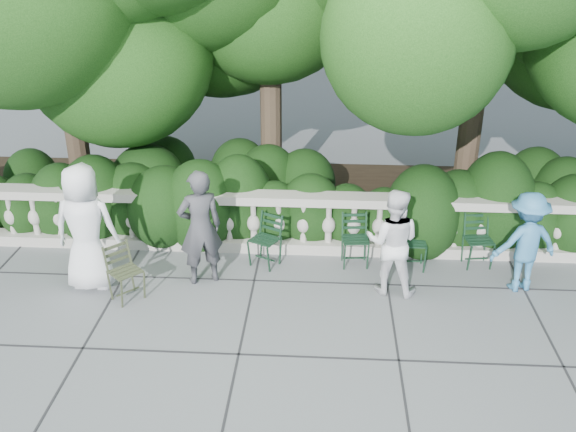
# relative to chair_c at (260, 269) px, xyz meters

# --- Properties ---
(ground) EXTENTS (90.00, 90.00, 0.00)m
(ground) POSITION_rel_chair_c_xyz_m (0.45, -1.16, 0.00)
(ground) COLOR #575B60
(ground) RESTS_ON ground
(balustrade) EXTENTS (12.00, 0.44, 1.00)m
(balustrade) POSITION_rel_chair_c_xyz_m (0.45, 0.64, 0.49)
(balustrade) COLOR #9E998E
(balustrade) RESTS_ON ground
(shrub_hedge) EXTENTS (15.00, 2.60, 1.70)m
(shrub_hedge) POSITION_rel_chair_c_xyz_m (0.45, 1.84, 0.00)
(shrub_hedge) COLOR black
(shrub_hedge) RESTS_ON ground
(chair_c) EXTENTS (0.61, 0.63, 0.84)m
(chair_c) POSITION_rel_chair_c_xyz_m (0.00, 0.00, 0.00)
(chair_c) COLOR black
(chair_c) RESTS_ON ground
(chair_d) EXTENTS (0.44, 0.48, 0.84)m
(chair_d) POSITION_rel_chair_c_xyz_m (2.35, 0.03, 0.00)
(chair_d) COLOR black
(chair_d) RESTS_ON ground
(chair_e) EXTENTS (0.48, 0.52, 0.84)m
(chair_e) POSITION_rel_chair_c_xyz_m (1.49, 0.08, 0.00)
(chair_e) COLOR black
(chair_e) RESTS_ON ground
(chair_f) EXTENTS (0.50, 0.54, 0.84)m
(chair_f) POSITION_rel_chair_c_xyz_m (3.40, 0.17, 0.00)
(chair_f) COLOR black
(chair_f) RESTS_ON ground
(chair_weathered) EXTENTS (0.65, 0.65, 0.84)m
(chair_weathered) POSITION_rel_chair_c_xyz_m (-1.70, -1.07, 0.00)
(chair_weathered) COLOR black
(chair_weathered) RESTS_ON ground
(person_businessman) EXTENTS (0.94, 0.62, 1.91)m
(person_businessman) POSITION_rel_chair_c_xyz_m (-2.42, -0.64, 0.95)
(person_businessman) COLOR white
(person_businessman) RESTS_ON ground
(person_woman_grey) EXTENTS (0.76, 0.65, 1.77)m
(person_woman_grey) POSITION_rel_chair_c_xyz_m (-0.82, -0.40, 0.89)
(person_woman_grey) COLOR #3B3B40
(person_woman_grey) RESTS_ON ground
(person_casual_man) EXTENTS (0.88, 0.74, 1.60)m
(person_casual_man) POSITION_rel_chair_c_xyz_m (1.96, -0.51, 0.80)
(person_casual_man) COLOR white
(person_casual_man) RESTS_ON ground
(person_older_blue) EXTENTS (1.09, 0.78, 1.52)m
(person_older_blue) POSITION_rel_chair_c_xyz_m (3.87, -0.32, 0.76)
(person_older_blue) COLOR teal
(person_older_blue) RESTS_ON ground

